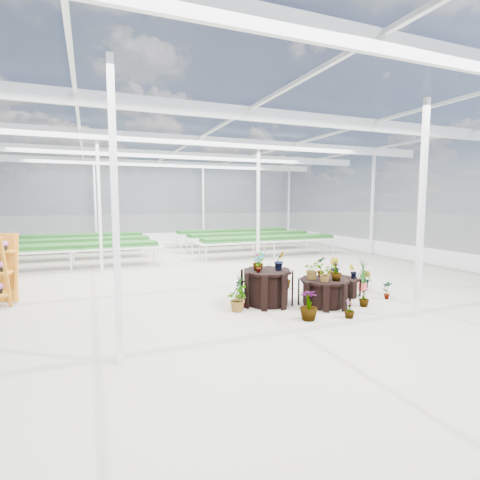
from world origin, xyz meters
name	(u,v)px	position (x,y,z in m)	size (l,w,h in m)	color
ground_plane	(221,288)	(0.00, 0.00, 0.00)	(24.00, 24.00, 0.00)	gray
greenhouse_shell	(220,208)	(0.00, 0.00, 2.25)	(18.00, 24.00, 4.50)	white
steel_frame	(220,208)	(0.00, 0.00, 2.25)	(18.00, 24.00, 4.50)	silver
nursery_benches	(169,245)	(0.00, 7.20, 0.42)	(16.00, 7.00, 0.84)	silver
plinth_tall	(267,287)	(0.49, -1.93, 0.41)	(1.20, 1.20, 0.82)	black
plinth_mid	(324,292)	(1.69, -2.53, 0.31)	(1.18, 1.18, 0.62)	black
plinth_low	(341,286)	(2.69, -1.83, 0.22)	(0.98, 0.98, 0.44)	black
nursery_plants	(300,281)	(1.36, -2.01, 0.52)	(4.63, 3.24, 1.30)	#174316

